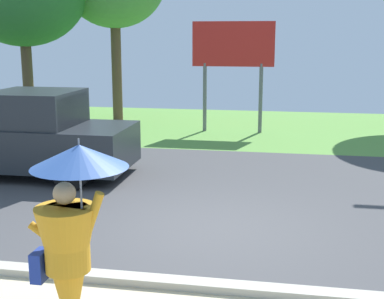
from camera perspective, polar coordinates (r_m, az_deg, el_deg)
ground_plane at (r=11.40m, az=3.94°, el=-3.70°), size 40.00×22.00×0.20m
monk_pedestrian at (r=5.37m, az=-12.95°, el=-9.95°), size 1.04×0.92×2.13m
pickup_truck at (r=12.47m, az=-18.28°, el=1.42°), size 5.20×2.28×1.88m
roadside_billboard at (r=17.04m, az=4.45°, el=10.40°), size 2.60×0.12×3.50m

